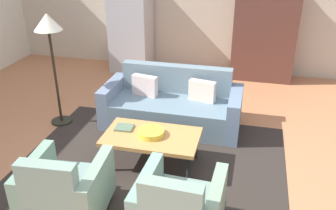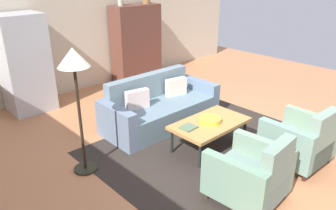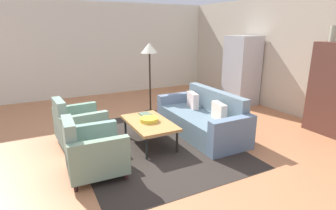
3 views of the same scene
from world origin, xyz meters
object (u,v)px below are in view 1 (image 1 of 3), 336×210
object	(u,v)px
cabinet	(264,35)
book_stack	(124,128)
couch	(173,106)
floor_lamp	(49,33)
armchair_left	(64,193)
fruit_bowl	(151,133)
coffee_table	(152,138)
refrigerator	(131,27)

from	to	relation	value
cabinet	book_stack	bearing A→B (deg)	-116.63
couch	floor_lamp	bearing A→B (deg)	13.50
armchair_left	cabinet	size ratio (longest dim) A/B	0.49
fruit_bowl	coffee_table	bearing A→B (deg)	0.00
cabinet	couch	bearing A→B (deg)	-119.80
fruit_bowl	floor_lamp	world-z (taller)	floor_lamp
armchair_left	refrigerator	xyz separation A→B (m)	(-0.82, 4.54, 0.58)
couch	book_stack	xyz separation A→B (m)	(-0.39, -1.11, 0.16)
couch	armchair_left	world-z (taller)	armchair_left
fruit_bowl	book_stack	size ratio (longest dim) A/B	1.40
floor_lamp	book_stack	bearing A→B (deg)	-27.40
fruit_bowl	refrigerator	size ratio (longest dim) A/B	0.18
cabinet	floor_lamp	bearing A→B (deg)	-138.25
couch	refrigerator	distance (m)	2.68
coffee_table	fruit_bowl	xyz separation A→B (m)	(-0.00, -0.00, 0.07)
couch	cabinet	size ratio (longest dim) A/B	1.17
armchair_left	cabinet	distance (m)	5.05
book_stack	cabinet	bearing A→B (deg)	63.37
armchair_left	book_stack	world-z (taller)	armchair_left
armchair_left	floor_lamp	bearing A→B (deg)	115.63
book_stack	floor_lamp	distance (m)	1.80
armchair_left	coffee_table	bearing A→B (deg)	58.39
couch	refrigerator	size ratio (longest dim) A/B	1.14
couch	cabinet	world-z (taller)	cabinet
coffee_table	fruit_bowl	distance (m)	0.07
coffee_table	book_stack	xyz separation A→B (m)	(-0.39, 0.08, 0.05)
book_stack	refrigerator	bearing A→B (deg)	107.21
coffee_table	cabinet	bearing A→B (deg)	69.33
coffee_table	cabinet	distance (m)	3.75
coffee_table	floor_lamp	size ratio (longest dim) A/B	0.70
fruit_bowl	cabinet	xyz separation A→B (m)	(1.32, 3.48, 0.43)
coffee_table	fruit_bowl	world-z (taller)	fruit_bowl
coffee_table	armchair_left	xyz separation A→B (m)	(-0.59, -1.17, -0.06)
book_stack	refrigerator	size ratio (longest dim) A/B	0.13
couch	cabinet	bearing A→B (deg)	-119.92
book_stack	floor_lamp	world-z (taller)	floor_lamp
coffee_table	fruit_bowl	size ratio (longest dim) A/B	3.61
coffee_table	floor_lamp	xyz separation A→B (m)	(-1.72, 0.77, 1.04)
fruit_bowl	refrigerator	distance (m)	3.68
coffee_table	armchair_left	bearing A→B (deg)	-117.02
cabinet	floor_lamp	xyz separation A→B (m)	(-3.03, -2.71, 0.54)
coffee_table	book_stack	size ratio (longest dim) A/B	5.06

